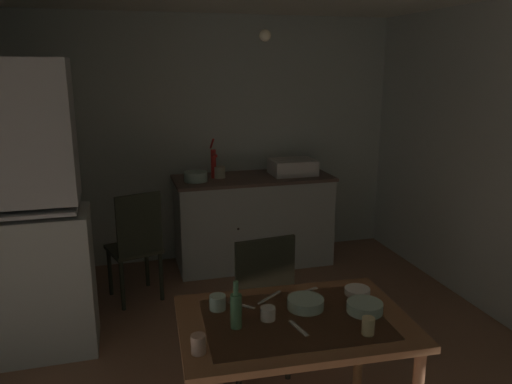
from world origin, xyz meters
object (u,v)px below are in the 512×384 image
object	(u,v)px
sink_basin	(293,167)
chair_by_counter	(136,244)
mixing_bowl_counter	(196,177)
glass_bottle	(236,309)
dining_table	(294,335)
chair_far_side	(258,305)
mug_dark	(368,326)
serving_bowl_wide	(305,303)
hutch_cabinet	(2,225)
hand_pump	(214,161)

from	to	relation	value
sink_basin	chair_by_counter	xyz separation A→B (m)	(-1.59, -0.57, -0.47)
mixing_bowl_counter	glass_bottle	size ratio (longest dim) A/B	0.91
dining_table	glass_bottle	distance (m)	0.36
chair_far_side	mug_dark	xyz separation A→B (m)	(0.30, -0.84, 0.27)
mixing_bowl_counter	serving_bowl_wide	size ratio (longest dim) A/B	1.14
mixing_bowl_counter	glass_bottle	xyz separation A→B (m)	(-0.19, -2.45, -0.12)
mug_dark	glass_bottle	distance (m)	0.63
hutch_cabinet	chair_by_counter	xyz separation A→B (m)	(0.87, 0.60, -0.44)
hutch_cabinet	mixing_bowl_counter	bearing A→B (deg)	37.30
sink_basin	serving_bowl_wide	distance (m)	2.54
hand_pump	serving_bowl_wide	bearing A→B (deg)	-89.60
sink_basin	glass_bottle	world-z (taller)	sink_basin
chair_far_side	serving_bowl_wide	distance (m)	0.59
hand_pump	chair_far_side	xyz separation A→B (m)	(-0.09, -1.93, -0.56)
sink_basin	hutch_cabinet	bearing A→B (deg)	-154.60
hand_pump	glass_bottle	xyz separation A→B (m)	(-0.38, -2.55, -0.24)
dining_table	serving_bowl_wide	distance (m)	0.18
sink_basin	hand_pump	size ratio (longest dim) A/B	1.13
sink_basin	dining_table	xyz separation A→B (m)	(-0.88, -2.50, -0.34)
dining_table	serving_bowl_wide	world-z (taller)	serving_bowl_wide
serving_bowl_wide	glass_bottle	world-z (taller)	glass_bottle
mixing_bowl_counter	chair_by_counter	distance (m)	0.91
chair_far_side	glass_bottle	bearing A→B (deg)	-115.01
hutch_cabinet	mug_dark	distance (m)	2.44
mixing_bowl_counter	sink_basin	bearing A→B (deg)	2.89
serving_bowl_wide	chair_far_side	bearing A→B (deg)	102.06
hutch_cabinet	chair_far_side	distance (m)	1.78
sink_basin	mug_dark	xyz separation A→B (m)	(-0.59, -2.73, -0.21)
mixing_bowl_counter	hand_pump	bearing A→B (deg)	26.37
chair_by_counter	dining_table	bearing A→B (deg)	-69.77
hutch_cabinet	glass_bottle	xyz separation A→B (m)	(1.28, -1.33, -0.12)
dining_table	mug_dark	world-z (taller)	mug_dark
chair_far_side	glass_bottle	world-z (taller)	chair_far_side
sink_basin	chair_far_side	xyz separation A→B (m)	(-0.89, -1.89, -0.47)
mixing_bowl_counter	chair_by_counter	xyz separation A→B (m)	(-0.60, -0.52, -0.44)
chair_far_side	mixing_bowl_counter	bearing A→B (deg)	93.06
mixing_bowl_counter	serving_bowl_wide	world-z (taller)	mixing_bowl_counter
sink_basin	mixing_bowl_counter	distance (m)	0.99
hand_pump	chair_far_side	size ratio (longest dim) A/B	0.39
hand_pump	mixing_bowl_counter	distance (m)	0.25
hand_pump	serving_bowl_wide	distance (m)	2.47
chair_far_side	chair_by_counter	size ratio (longest dim) A/B	1.01
sink_basin	mixing_bowl_counter	world-z (taller)	sink_basin
hand_pump	dining_table	distance (m)	2.58
sink_basin	mug_dark	distance (m)	2.80
sink_basin	glass_bottle	xyz separation A→B (m)	(-1.18, -2.50, -0.15)
glass_bottle	mug_dark	bearing A→B (deg)	-21.33
hutch_cabinet	mug_dark	world-z (taller)	hutch_cabinet
sink_basin	serving_bowl_wide	world-z (taller)	sink_basin
hand_pump	chair_by_counter	size ratio (longest dim) A/B	0.40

